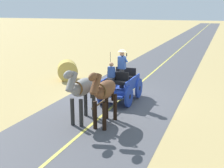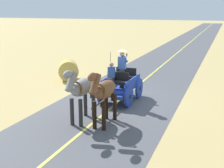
{
  "view_description": "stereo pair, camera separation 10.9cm",
  "coord_description": "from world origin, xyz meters",
  "px_view_note": "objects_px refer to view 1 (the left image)",
  "views": [
    {
      "loc": [
        -4.44,
        12.87,
        4.27
      ],
      "look_at": [
        -0.05,
        1.38,
        1.1
      ],
      "focal_mm": 47.14,
      "sensor_mm": 36.0,
      "label": 1
    },
    {
      "loc": [
        -4.54,
        12.83,
        4.27
      ],
      "look_at": [
        -0.05,
        1.38,
        1.1
      ],
      "focal_mm": 47.14,
      "sensor_mm": 36.0,
      "label": 2
    }
  ],
  "objects_px": {
    "horse_drawn_carriage": "(121,84)",
    "hay_bale": "(67,70)",
    "horse_off_side": "(82,89)",
    "horse_near_side": "(104,91)"
  },
  "relations": [
    {
      "from": "horse_near_side",
      "to": "horse_drawn_carriage",
      "type": "bearing_deg",
      "value": -82.02
    },
    {
      "from": "horse_near_side",
      "to": "hay_bale",
      "type": "distance_m",
      "value": 7.68
    },
    {
      "from": "horse_drawn_carriage",
      "to": "hay_bale",
      "type": "relative_size",
      "value": 3.75
    },
    {
      "from": "hay_bale",
      "to": "horse_drawn_carriage",
      "type": "bearing_deg",
      "value": 147.21
    },
    {
      "from": "horse_drawn_carriage",
      "to": "horse_off_side",
      "type": "bearing_deg",
      "value": 80.55
    },
    {
      "from": "horse_drawn_carriage",
      "to": "horse_near_side",
      "type": "distance_m",
      "value": 3.11
    },
    {
      "from": "horse_off_side",
      "to": "horse_near_side",
      "type": "bearing_deg",
      "value": 179.32
    },
    {
      "from": "horse_drawn_carriage",
      "to": "horse_near_side",
      "type": "height_order",
      "value": "horse_drawn_carriage"
    },
    {
      "from": "horse_drawn_carriage",
      "to": "hay_bale",
      "type": "bearing_deg",
      "value": -32.79
    },
    {
      "from": "horse_near_side",
      "to": "horse_off_side",
      "type": "bearing_deg",
      "value": -0.68
    }
  ]
}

